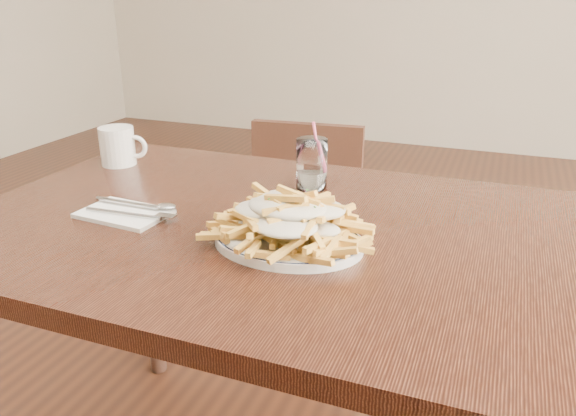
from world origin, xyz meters
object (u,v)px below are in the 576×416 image
at_px(fries_plate, 288,240).
at_px(water_glass, 312,167).
at_px(chair_far, 312,213).
at_px(loaded_fries, 288,213).
at_px(table, 268,258).
at_px(coffee_mug, 118,146).

height_order(fries_plate, water_glass, water_glass).
distance_m(chair_far, loaded_fries, 0.99).
height_order(table, chair_far, chair_far).
bearing_deg(chair_far, table, -77.34).
bearing_deg(fries_plate, table, 131.50).
bearing_deg(table, chair_far, 102.66).
bearing_deg(table, coffee_mug, 157.35).
xyz_separation_m(table, loaded_fries, (0.08, -0.09, 0.14)).
xyz_separation_m(fries_plate, coffee_mug, (-0.57, 0.29, 0.04)).
height_order(table, water_glass, water_glass).
relative_size(table, water_glass, 7.89).
bearing_deg(table, water_glass, 86.25).
relative_size(table, fries_plate, 4.41).
bearing_deg(table, fries_plate, -48.50).
bearing_deg(water_glass, loaded_fries, -78.56).
height_order(loaded_fries, coffee_mug, same).
distance_m(table, loaded_fries, 0.18).
height_order(water_glass, coffee_mug, water_glass).
bearing_deg(loaded_fries, water_glass, 101.44).
xyz_separation_m(chair_far, fries_plate, (0.25, -0.88, 0.32)).
bearing_deg(coffee_mug, chair_far, 61.69).
relative_size(fries_plate, loaded_fries, 0.91).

